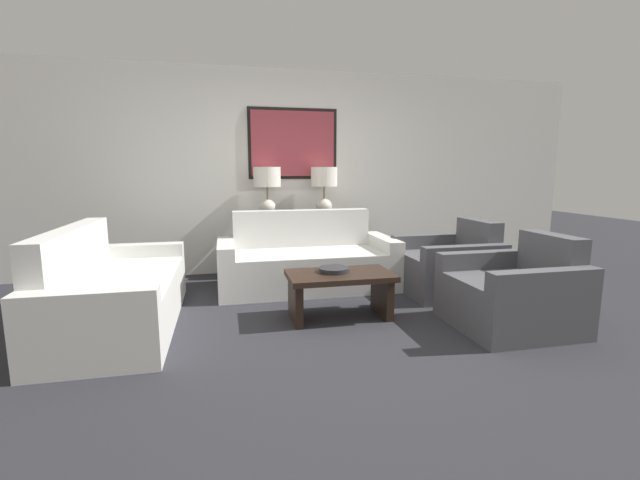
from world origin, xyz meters
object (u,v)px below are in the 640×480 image
(table_lamp_left, at_px, (267,185))
(table_lamp_right, at_px, (324,185))
(couch_by_back_wall, at_px, (307,263))
(coffee_table, at_px, (340,286))
(console_table, at_px, (297,246))
(decorative_bowl, at_px, (334,270))
(couch_by_side, at_px, (115,294))
(armchair_near_camera, at_px, (513,295))
(armchair_near_back_wall, at_px, (449,267))

(table_lamp_left, height_order, table_lamp_right, same)
(table_lamp_left, relative_size, couch_by_back_wall, 0.32)
(couch_by_back_wall, distance_m, coffee_table, 1.11)
(console_table, height_order, decorative_bowl, console_table)
(table_lamp_left, bearing_deg, console_table, 0.00)
(couch_by_side, height_order, armchair_near_camera, couch_by_side)
(table_lamp_right, height_order, couch_by_back_wall, table_lamp_right)
(couch_by_side, bearing_deg, coffee_table, -6.43)
(console_table, xyz_separation_m, table_lamp_right, (0.37, -0.00, 0.79))
(table_lamp_left, bearing_deg, decorative_bowl, -76.39)
(coffee_table, bearing_deg, couch_by_side, 173.57)
(decorative_bowl, xyz_separation_m, armchair_near_back_wall, (1.45, 0.50, -0.16))
(console_table, distance_m, armchair_near_back_wall, 1.97)
(console_table, xyz_separation_m, couch_by_side, (-1.87, -1.59, -0.08))
(couch_by_back_wall, xyz_separation_m, couch_by_side, (-1.87, -0.88, 0.00))
(armchair_near_back_wall, bearing_deg, table_lamp_right, 132.03)
(couch_by_side, bearing_deg, table_lamp_left, 46.60)
(console_table, height_order, table_lamp_right, table_lamp_right)
(coffee_table, height_order, decorative_bowl, decorative_bowl)
(couch_by_back_wall, height_order, coffee_table, couch_by_back_wall)
(table_lamp_right, xyz_separation_m, coffee_table, (-0.28, -1.81, -0.86))
(console_table, relative_size, armchair_near_back_wall, 1.29)
(coffee_table, distance_m, decorative_bowl, 0.16)
(console_table, xyz_separation_m, table_lamp_left, (-0.37, -0.00, 0.79))
(table_lamp_right, relative_size, armchair_near_back_wall, 0.68)
(console_table, relative_size, armchair_near_camera, 1.29)
(console_table, height_order, armchair_near_camera, armchair_near_camera)
(table_lamp_right, distance_m, armchair_near_back_wall, 1.91)
(table_lamp_right, bearing_deg, armchair_near_back_wall, -47.97)
(couch_by_side, relative_size, decorative_bowl, 7.09)
(table_lamp_left, relative_size, couch_by_side, 0.32)
(table_lamp_left, xyz_separation_m, coffee_table, (0.47, -1.81, -0.86))
(couch_by_back_wall, xyz_separation_m, armchair_near_camera, (1.51, -1.66, -0.01))
(table_lamp_right, height_order, decorative_bowl, table_lamp_right)
(coffee_table, xyz_separation_m, armchair_near_camera, (1.41, -0.55, -0.02))
(console_table, xyz_separation_m, armchair_near_back_wall, (1.51, -1.26, -0.09))
(couch_by_side, bearing_deg, table_lamp_right, 35.27)
(decorative_bowl, xyz_separation_m, armchair_near_camera, (1.45, -0.60, -0.16))
(console_table, bearing_deg, armchair_near_camera, -57.45)
(console_table, bearing_deg, table_lamp_right, -0.00)
(table_lamp_left, xyz_separation_m, table_lamp_right, (0.74, 0.00, 0.00))
(armchair_near_camera, bearing_deg, coffee_table, 158.67)
(armchair_near_back_wall, bearing_deg, decorative_bowl, -161.05)
(table_lamp_right, height_order, armchair_near_camera, table_lamp_right)
(table_lamp_left, distance_m, table_lamp_right, 0.74)
(couch_by_back_wall, relative_size, couch_by_side, 1.00)
(couch_by_back_wall, xyz_separation_m, decorative_bowl, (0.05, -1.05, 0.16))
(table_lamp_left, height_order, armchair_near_back_wall, table_lamp_left)
(coffee_table, height_order, armchair_near_camera, armchair_near_camera)
(console_table, bearing_deg, decorative_bowl, -88.24)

